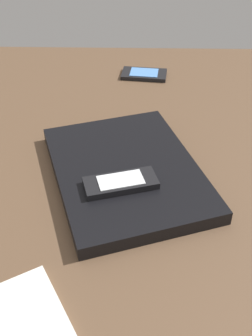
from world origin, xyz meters
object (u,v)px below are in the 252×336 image
(laptop_closed, at_px, (126,171))
(cell_phone_on_laptop, at_px, (121,183))
(cell_phone_on_desk, at_px, (144,74))
(notepad, at_px, (3,335))

(laptop_closed, distance_m, cell_phone_on_laptop, 0.06)
(laptop_closed, bearing_deg, cell_phone_on_laptop, -26.79)
(laptop_closed, xyz_separation_m, cell_phone_on_desk, (-0.40, 0.04, -0.01))
(laptop_closed, relative_size, cell_phone_on_desk, 2.67)
(cell_phone_on_laptop, xyz_separation_m, notepad, (0.25, -0.13, -0.03))
(notepad, bearing_deg, laptop_closed, 124.53)
(notepad, bearing_deg, cell_phone_on_desk, 135.32)
(cell_phone_on_desk, bearing_deg, notepad, -13.99)
(laptop_closed, distance_m, cell_phone_on_desk, 0.41)
(cell_phone_on_laptop, height_order, notepad, cell_phone_on_laptop)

